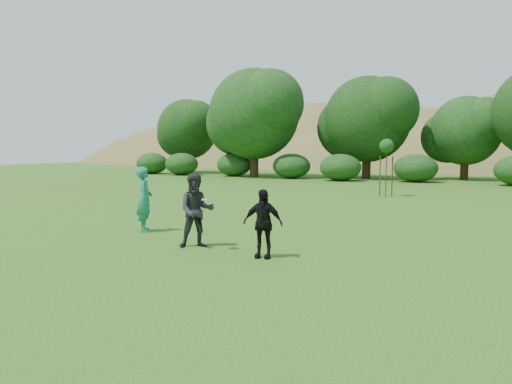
# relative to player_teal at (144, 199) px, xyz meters

# --- Properties ---
(ground) EXTENTS (120.00, 120.00, 0.00)m
(ground) POSITION_rel_player_teal_xyz_m (2.63, -1.14, -0.93)
(ground) COLOR #19470C
(ground) RESTS_ON ground
(player_teal) EXTENTS (0.75, 0.81, 1.86)m
(player_teal) POSITION_rel_player_teal_xyz_m (0.00, 0.00, 0.00)
(player_teal) COLOR #1B795F
(player_teal) RESTS_ON ground
(player_grey) EXTENTS (1.10, 1.06, 1.78)m
(player_grey) POSITION_rel_player_teal_xyz_m (2.65, -1.21, -0.04)
(player_grey) COLOR #252527
(player_grey) RESTS_ON ground
(player_black) EXTENTS (0.94, 0.53, 1.51)m
(player_black) POSITION_rel_player_teal_xyz_m (4.58, -1.49, -0.18)
(player_black) COLOR black
(player_black) RESTS_ON ground
(frisbee) EXTENTS (0.27, 0.27, 0.08)m
(frisbee) POSITION_rel_player_teal_xyz_m (3.09, -1.41, 0.25)
(frisbee) COLOR white
(frisbee) RESTS_ON ground
(sapling) EXTENTS (0.70, 0.70, 2.85)m
(sapling) POSITION_rel_player_teal_xyz_m (3.58, 13.71, 1.49)
(sapling) COLOR #362615
(sapling) RESTS_ON ground
(hillside) EXTENTS (150.00, 72.00, 52.00)m
(hillside) POSITION_rel_player_teal_xyz_m (2.07, 67.31, -12.90)
(hillside) COLOR olive
(hillside) RESTS_ON ground
(tree_row) EXTENTS (53.92, 10.38, 9.62)m
(tree_row) POSITION_rel_player_teal_xyz_m (5.85, 27.54, 3.94)
(tree_row) COLOR #3A2616
(tree_row) RESTS_ON ground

